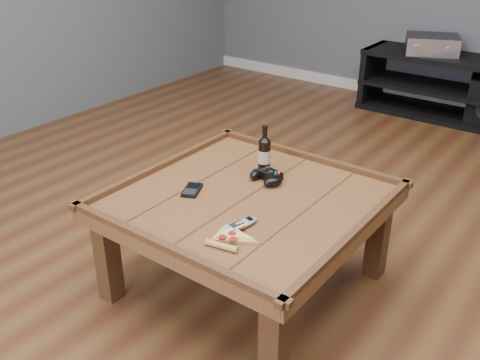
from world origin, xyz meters
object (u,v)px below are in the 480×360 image
Objects in this scene: pizza_slice at (231,237)px; av_receiver at (432,44)px; game_controller at (267,177)px; remote_control at (240,225)px; coffee_table at (248,209)px; smartphone at (192,190)px; beer_bottle at (264,153)px; media_console at (450,88)px.

pizza_slice is 3.06m from av_receiver.
game_controller reaches higher than pizza_slice.
remote_control is at bearing -106.73° from av_receiver.
av_receiver is at bearing 94.14° from coffee_table.
coffee_table is 7.67× the size of smartphone.
game_controller is 0.73× the size of pizza_slice.
game_controller reaches higher than remote_control.
coffee_table is 4.74× the size of beer_bottle.
remote_control is (0.12, -2.96, 0.22)m from media_console.
coffee_table is at bearing -72.47° from game_controller.
av_receiver reaches higher than smartphone.
beer_bottle is 0.44× the size of av_receiver.
coffee_table is 0.30m from beer_bottle.
coffee_table is 0.25m from smartphone.
remote_control is at bearing -58.52° from game_controller.
media_console is 0.38m from av_receiver.
game_controller is at bearing 124.32° from remote_control.
remote_control is 2.98m from av_receiver.
av_receiver is (-0.20, 2.75, 0.18)m from coffee_table.
remote_control reaches higher than pizza_slice.
game_controller is 0.33m from smartphone.
pizza_slice is at bearing -67.38° from beer_bottle.
av_receiver is (-0.11, 2.50, 0.03)m from beer_bottle.
beer_bottle reaches higher than media_console.
av_receiver is (-0.34, 3.04, 0.11)m from pizza_slice.
beer_bottle is 1.23× the size of game_controller.
pizza_slice is at bearing -62.71° from remote_control.
media_console is 2.59m from game_controller.
game_controller is 2.59m from av_receiver.
game_controller is (-0.02, -2.58, 0.23)m from media_console.
media_console and game_controller have the same top height.
game_controller is 0.40m from remote_control.
pizza_slice is 0.08m from remote_control.
av_receiver is (-0.20, -0.00, 0.32)m from media_console.
coffee_table is at bearing 0.79° from smartphone.
smartphone is (-0.13, -0.35, -0.08)m from beer_bottle.
media_console is at bearing 101.16° from game_controller.
remote_control is at bearing 91.76° from pizza_slice.
remote_control is (0.12, -0.21, 0.07)m from coffee_table.
media_console is 5.78× the size of pizza_slice.
av_receiver reaches higher than remote_control.
coffee_table is 0.25m from remote_control.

